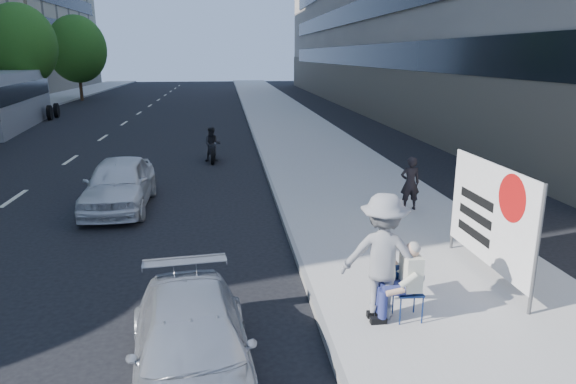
{
  "coord_description": "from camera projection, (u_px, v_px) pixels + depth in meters",
  "views": [
    {
      "loc": [
        0.03,
        -8.01,
        4.25
      ],
      "look_at": [
        1.3,
        2.52,
        1.41
      ],
      "focal_mm": 32.0,
      "sensor_mm": 36.0,
      "label": 1
    }
  ],
  "objects": [
    {
      "name": "jogger",
      "position": [
        383.0,
        256.0,
        8.1
      ],
      "size": [
        1.5,
        1.16,
        2.05
      ],
      "primitive_type": "imported",
      "rotation": [
        0.0,
        0.0,
        2.8
      ],
      "color": "gray",
      "rests_on": "near_sidewalk"
    },
    {
      "name": "pedestrian_woman",
      "position": [
        410.0,
        183.0,
        13.92
      ],
      "size": [
        0.55,
        0.38,
        1.47
      ],
      "primitive_type": "imported",
      "rotation": [
        0.0,
        0.0,
        3.1
      ],
      "color": "black",
      "rests_on": "near_sidewalk"
    },
    {
      "name": "tree_far_e",
      "position": [
        77.0,
        49.0,
        48.16
      ],
      "size": [
        5.4,
        5.4,
        7.89
      ],
      "color": "#382616",
      "rests_on": "ground"
    },
    {
      "name": "motorcycle",
      "position": [
        213.0,
        146.0,
        21.05
      ],
      "size": [
        0.7,
        2.04,
        1.42
      ],
      "rotation": [
        0.0,
        0.0,
        -0.02
      ],
      "color": "black",
      "rests_on": "ground"
    },
    {
      "name": "white_sedan_near",
      "position": [
        119.0,
        183.0,
        14.58
      ],
      "size": [
        1.76,
        4.26,
        1.44
      ],
      "primitive_type": "imported",
      "rotation": [
        0.0,
        0.0,
        0.01
      ],
      "color": "silver",
      "rests_on": "ground"
    },
    {
      "name": "protest_banner",
      "position": [
        490.0,
        214.0,
        9.5
      ],
      "size": [
        0.08,
        3.06,
        2.2
      ],
      "color": "#4C4C4C",
      "rests_on": "near_sidewalk"
    },
    {
      "name": "bus",
      "position": [
        6.0,
        100.0,
        30.64
      ],
      "size": [
        3.91,
        12.29,
        3.3
      ],
      "rotation": [
        0.0,
        0.0,
        0.11
      ],
      "color": "gray",
      "rests_on": "ground"
    },
    {
      "name": "ground",
      "position": [
        230.0,
        312.0,
        8.78
      ],
      "size": [
        160.0,
        160.0,
        0.0
      ],
      "primitive_type": "plane",
      "color": "black",
      "rests_on": "ground"
    },
    {
      "name": "tree_far_d",
      "position": [
        20.0,
        45.0,
        34.71
      ],
      "size": [
        4.8,
        4.8,
        7.65
      ],
      "color": "#382616",
      "rests_on": "ground"
    },
    {
      "name": "seated_protester",
      "position": [
        402.0,
        276.0,
        8.09
      ],
      "size": [
        0.83,
        1.12,
        1.31
      ],
      "color": "navy",
      "rests_on": "near_sidewalk"
    },
    {
      "name": "near_sidewalk",
      "position": [
        299.0,
        133.0,
        28.41
      ],
      "size": [
        5.0,
        120.0,
        0.15
      ],
      "primitive_type": "cube",
      "color": "#AAA69F",
      "rests_on": "ground"
    },
    {
      "name": "parked_sedan",
      "position": [
        192.0,
        348.0,
        6.66
      ],
      "size": [
        2.01,
        4.05,
        1.13
      ],
      "primitive_type": "imported",
      "rotation": [
        0.0,
        0.0,
        0.11
      ],
      "color": "#B3B5BA",
      "rests_on": "ground"
    }
  ]
}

